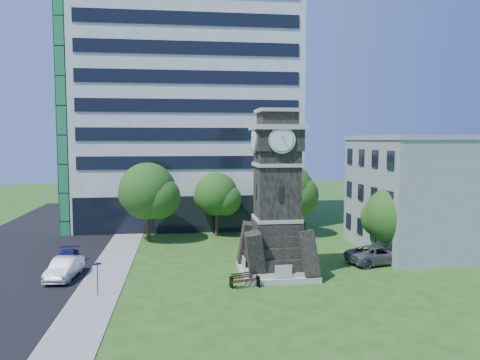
{
  "coord_description": "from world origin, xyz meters",
  "views": [
    {
      "loc": [
        -3.98,
        -31.56,
        9.98
      ],
      "look_at": [
        0.9,
        6.95,
        6.66
      ],
      "focal_mm": 35.0,
      "sensor_mm": 36.0,
      "label": 1
    }
  ],
  "objects": [
    {
      "name": "park_bench",
      "position": [
        0.23,
        -0.76,
        0.53
      ],
      "size": [
        1.94,
        0.52,
        1.0
      ],
      "rotation": [
        0.0,
        0.0,
        0.31
      ],
      "color": "black",
      "rests_on": "ground"
    },
    {
      "name": "office_tall",
      "position": [
        -3.2,
        25.84,
        14.22
      ],
      "size": [
        26.2,
        15.11,
        28.6
      ],
      "color": "white",
      "rests_on": "ground"
    },
    {
      "name": "street_sign",
      "position": [
        -9.34,
        -1.52,
        1.42
      ],
      "size": [
        0.54,
        0.05,
        2.26
      ],
      "rotation": [
        0.0,
        0.0,
        0.43
      ],
      "color": "black",
      "rests_on": "ground"
    },
    {
      "name": "sidewalk",
      "position": [
        -9.5,
        5.0,
        0.03
      ],
      "size": [
        3.0,
        70.0,
        0.06
      ],
      "primitive_type": "cube",
      "color": "gray",
      "rests_on": "ground"
    },
    {
      "name": "office_low",
      "position": [
        19.97,
        8.0,
        5.21
      ],
      "size": [
        15.2,
        12.2,
        10.4
      ],
      "color": "#9DA0A2",
      "rests_on": "ground"
    },
    {
      "name": "tree_east",
      "position": [
        13.4,
        4.47,
        3.64
      ],
      "size": [
        5.28,
        4.8,
        6.19
      ],
      "rotation": [
        0.0,
        0.0,
        0.23
      ],
      "color": "#332114",
      "rests_on": "ground"
    },
    {
      "name": "car_street_north",
      "position": [
        -12.94,
        5.68,
        0.66
      ],
      "size": [
        2.31,
        4.7,
        1.31
      ],
      "primitive_type": "imported",
      "rotation": [
        0.0,
        0.0,
        0.11
      ],
      "color": "navy",
      "rests_on": "ground"
    },
    {
      "name": "car_east_lot",
      "position": [
        11.82,
        3.91,
        0.75
      ],
      "size": [
        5.81,
        3.6,
        1.5
      ],
      "primitive_type": "imported",
      "rotation": [
        0.0,
        0.0,
        1.79
      ],
      "color": "#54545A",
      "rests_on": "ground"
    },
    {
      "name": "clock_tower",
      "position": [
        3.0,
        2.0,
        5.28
      ],
      "size": [
        5.4,
        5.4,
        12.22
      ],
      "color": "#BBB6A3",
      "rests_on": "ground"
    },
    {
      "name": "tree_nc",
      "position": [
        -0.31,
        16.44,
        4.22
      ],
      "size": [
        4.92,
        4.47,
        6.64
      ],
      "rotation": [
        0.0,
        0.0,
        -0.42
      ],
      "color": "#332114",
      "rests_on": "ground"
    },
    {
      "name": "tree_nw",
      "position": [
        -7.16,
        14.48,
        4.83
      ],
      "size": [
        6.12,
        5.56,
        7.82
      ],
      "rotation": [
        0.0,
        0.0,
        -0.25
      ],
      "color": "#332114",
      "rests_on": "ground"
    },
    {
      "name": "tree_ne",
      "position": [
        6.89,
        15.71,
        4.63
      ],
      "size": [
        6.28,
        5.71,
        7.68
      ],
      "rotation": [
        0.0,
        0.0,
        -0.05
      ],
      "color": "#332114",
      "rests_on": "ground"
    },
    {
      "name": "car_street_mid",
      "position": [
        -12.42,
        2.88,
        0.75
      ],
      "size": [
        2.01,
        4.7,
        1.51
      ],
      "primitive_type": "imported",
      "rotation": [
        0.0,
        0.0,
        -0.09
      ],
      "color": "#B0B2B8",
      "rests_on": "ground"
    },
    {
      "name": "ground",
      "position": [
        0.0,
        0.0,
        0.0
      ],
      "size": [
        160.0,
        160.0,
        0.0
      ],
      "primitive_type": "plane",
      "color": "#235117",
      "rests_on": "ground"
    }
  ]
}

